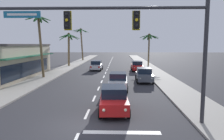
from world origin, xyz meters
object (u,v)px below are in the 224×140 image
object	(u,v)px
storefront_strip_left	(0,61)
palm_left_second	(39,31)
sedan_third_in_queue	(118,81)
palm_left_farthest	(81,38)
sedan_lead_at_stop_bar	(114,99)
palm_left_third	(69,42)
sedan_oncoming_far	(96,65)
sedan_parked_nearest_kerb	(144,75)
traffic_signal_mast	(140,32)
sedan_parked_mid_kerb	(137,66)
palm_right_farthest	(149,41)

from	to	relation	value
storefront_strip_left	palm_left_second	bearing A→B (deg)	8.56
sedan_third_in_queue	storefront_strip_left	distance (m)	16.67
sedan_third_in_queue	palm_left_farthest	world-z (taller)	palm_left_farthest
sedan_lead_at_stop_bar	palm_left_third	xyz separation A→B (m)	(-9.73, 29.55, 4.04)
sedan_oncoming_far	sedan_parked_nearest_kerb	size ratio (longest dim) A/B	1.00
traffic_signal_mast	storefront_strip_left	distance (m)	23.01
palm_left_third	storefront_strip_left	distance (m)	17.26
sedan_lead_at_stop_bar	palm_left_second	world-z (taller)	palm_left_second
sedan_parked_nearest_kerb	palm_left_second	size ratio (longest dim) A/B	0.53
sedan_oncoming_far	palm_left_second	world-z (taller)	palm_left_second
sedan_third_in_queue	sedan_parked_nearest_kerb	xyz separation A→B (m)	(3.10, 4.47, 0.00)
sedan_parked_mid_kerb	traffic_signal_mast	bearing A→B (deg)	-94.62
sedan_lead_at_stop_bar	palm_right_farthest	xyz separation A→B (m)	(6.56, 30.51, 4.21)
sedan_third_in_queue	sedan_parked_mid_kerb	world-z (taller)	same
sedan_oncoming_far	palm_left_second	bearing A→B (deg)	-126.27
sedan_third_in_queue	palm_left_third	bearing A→B (deg)	114.03
sedan_parked_mid_kerb	sedan_lead_at_stop_bar	bearing A→B (deg)	-98.76
sedan_third_in_queue	sedan_parked_nearest_kerb	size ratio (longest dim) A/B	1.00
palm_right_farthest	sedan_third_in_queue	bearing A→B (deg)	-104.99
palm_right_farthest	sedan_oncoming_far	bearing A→B (deg)	-143.33
traffic_signal_mast	palm_right_farthest	world-z (taller)	traffic_signal_mast
sedan_lead_at_stop_bar	sedan_oncoming_far	xyz separation A→B (m)	(-3.49, 23.03, 0.00)
sedan_oncoming_far	storefront_strip_left	size ratio (longest dim) A/B	0.26
sedan_parked_nearest_kerb	palm_left_third	xyz separation A→B (m)	(-13.12, 17.99, 4.04)
sedan_parked_nearest_kerb	palm_left_third	size ratio (longest dim) A/B	0.66
storefront_strip_left	sedan_parked_nearest_kerb	bearing A→B (deg)	-5.57
traffic_signal_mast	palm_right_farthest	bearing A→B (deg)	81.16
sedan_parked_mid_kerb	palm_left_third	world-z (taller)	palm_left_third
sedan_lead_at_stop_bar	sedan_parked_mid_kerb	world-z (taller)	same
sedan_lead_at_stop_bar	palm_left_second	distance (m)	18.12
palm_left_second	palm_left_third	bearing A→B (deg)	88.92
sedan_oncoming_far	palm_right_farthest	size ratio (longest dim) A/B	0.67
sedan_oncoming_far	sedan_parked_mid_kerb	xyz separation A→B (m)	(6.94, -0.68, 0.00)
traffic_signal_mast	sedan_oncoming_far	distance (m)	26.23
palm_left_farthest	palm_right_farthest	bearing A→B (deg)	-41.52
traffic_signal_mast	sedan_lead_at_stop_bar	distance (m)	5.12
palm_left_third	traffic_signal_mast	bearing A→B (deg)	-70.70
sedan_third_in_queue	palm_left_farthest	bearing A→B (deg)	104.93
sedan_lead_at_stop_bar	palm_left_third	distance (m)	31.38
sedan_parked_nearest_kerb	palm_left_second	xyz separation A→B (m)	(-13.40, 2.57, 5.33)
sedan_parked_nearest_kerb	storefront_strip_left	xyz separation A→B (m)	(-18.48, 1.80, 1.42)
sedan_lead_at_stop_bar	palm_left_farthest	bearing A→B (deg)	102.31
storefront_strip_left	sedan_oncoming_far	bearing A→B (deg)	39.78
sedan_parked_nearest_kerb	palm_right_farthest	size ratio (longest dim) A/B	0.67
sedan_parked_nearest_kerb	palm_left_farthest	bearing A→B (deg)	111.54
storefront_strip_left	sedan_lead_at_stop_bar	bearing A→B (deg)	-41.52
palm_left_third	storefront_strip_left	bearing A→B (deg)	-108.33
palm_left_farthest	storefront_strip_left	xyz separation A→B (m)	(-5.27, -31.65, -3.95)
traffic_signal_mast	sedan_parked_nearest_kerb	bearing A→B (deg)	82.09
storefront_strip_left	palm_left_farthest	bearing A→B (deg)	80.54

